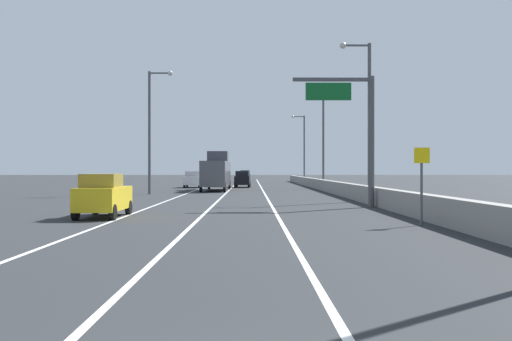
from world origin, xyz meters
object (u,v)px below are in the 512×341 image
lamp_post_left_mid (152,124)px  car_green_1 (245,176)px  car_gray_0 (213,176)px  speed_advisory_sign (422,180)px  lamp_post_right_third (321,134)px  car_black_2 (243,179)px  lamp_post_right_fourth (303,144)px  overhead_sign_gantry (358,125)px  car_white_4 (193,179)px  box_truck (216,172)px  lamp_post_right_second (366,111)px  car_yellow_3 (103,196)px

lamp_post_left_mid → car_green_1: size_ratio=2.28×
car_gray_0 → speed_advisory_sign: bearing=-80.3°
lamp_post_right_third → speed_advisory_sign: bearing=-91.8°
car_gray_0 → car_black_2: bearing=-79.4°
speed_advisory_sign → lamp_post_right_fourth: 68.48m
overhead_sign_gantry → lamp_post_left_mid: (-14.74, 17.15, 1.42)m
car_white_4 → box_truck: box_truck is taller
lamp_post_right_fourth → car_white_4: 27.34m
speed_advisory_sign → lamp_post_left_mid: bearing=118.7°
car_gray_0 → car_white_4: 30.97m
lamp_post_right_second → car_black_2: bearing=106.2°
lamp_post_left_mid → car_yellow_3: size_ratio=2.65×
speed_advisory_sign → box_truck: (-10.12, 36.31, 0.10)m
speed_advisory_sign → lamp_post_left_mid: 31.92m
car_white_4 → car_yellow_3: bearing=-89.6°
lamp_post_right_fourth → car_gray_0: (-14.86, 8.80, -5.19)m
lamp_post_left_mid → car_green_1: 49.63m
lamp_post_right_third → car_green_1: (-8.97, 34.07, -5.13)m
lamp_post_right_second → lamp_post_right_fourth: 51.77m
lamp_post_right_third → car_yellow_3: 41.64m
lamp_post_right_fourth → box_truck: 34.37m
speed_advisory_sign → car_yellow_3: size_ratio=0.74×
box_truck → car_white_4: bearing=109.0°
car_black_2 → car_yellow_3: car_black_2 is taller
lamp_post_right_second → car_yellow_3: (-14.43, -12.76, -5.17)m
speed_advisory_sign → car_green_1: speed_advisory_sign is taller
lamp_post_right_fourth → overhead_sign_gantry: bearing=-92.1°
lamp_post_right_third → car_green_1: size_ratio=2.28×
car_gray_0 → car_black_2: car_black_2 is taller
lamp_post_left_mid → car_green_1: (7.58, 48.78, -5.13)m
overhead_sign_gantry → lamp_post_right_second: bearing=74.7°
car_gray_0 → car_yellow_3: size_ratio=1.09×
overhead_sign_gantry → car_gray_0: bearing=100.9°
car_white_4 → box_truck: 10.45m
lamp_post_right_third → lamp_post_right_fourth: size_ratio=1.00×
car_white_4 → box_truck: size_ratio=0.47×
lamp_post_right_second → car_black_2: size_ratio=2.25×
speed_advisory_sign → lamp_post_right_third: bearing=88.2°
lamp_post_right_third → car_yellow_3: (-14.60, -38.65, -5.17)m
speed_advisory_sign → car_black_2: 47.53m
lamp_post_right_fourth → car_yellow_3: (-14.87, -64.53, -5.17)m
lamp_post_left_mid → car_gray_0: (1.95, 49.39, -5.19)m
car_black_2 → car_yellow_3: 43.49m
car_black_2 → car_white_4: 5.96m
car_white_4 → lamp_post_right_second: bearing=-63.6°
lamp_post_right_third → box_truck: size_ratio=1.08×
car_yellow_3 → car_black_2: bearing=82.6°
lamp_post_left_mid → car_yellow_3: lamp_post_left_mid is taller
lamp_post_left_mid → box_truck: lamp_post_left_mid is taller
car_white_4 → car_black_2: bearing=7.3°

